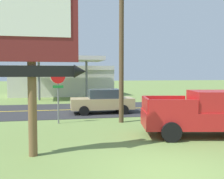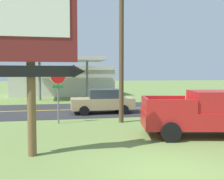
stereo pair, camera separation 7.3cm
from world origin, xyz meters
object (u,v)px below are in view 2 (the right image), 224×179
Objects in this scene: stop_sign at (58,86)px; utility_pole at (121,39)px; pickup_red_parked_on_lawn at (205,114)px; car_tan_near_lane at (103,101)px; gas_station at (63,80)px; motel_sign at (32,41)px.

utility_pole is (3.41, -0.34, 2.55)m from stop_sign.
stop_sign is 0.54× the size of pickup_red_parked_on_lawn.
utility_pole is 2.04× the size of car_tan_near_lane.
car_tan_near_lane is (-0.48, 3.50, -3.75)m from utility_pole.
pickup_red_parked_on_lawn is (5.73, -22.86, -0.98)m from gas_station.
utility_pole is at bearing 52.09° from motel_sign.
motel_sign is 0.47× the size of gas_station.
utility_pole is at bearing -81.22° from gas_station.
pickup_red_parked_on_lawn is (2.79, -3.84, -3.61)m from utility_pole.
gas_station is at bearing 104.07° from pickup_red_parked_on_lawn.
utility_pole reaches higher than gas_station.
car_tan_near_lane is at bearing 97.76° from utility_pole.
utility_pole is at bearing -5.65° from stop_sign.
car_tan_near_lane is (3.68, 8.84, -2.92)m from motel_sign.
gas_station is (1.22, 24.36, -1.80)m from motel_sign.
utility_pole is 5.97m from pickup_red_parked_on_lawn.
stop_sign is 0.25× the size of gas_station.
car_tan_near_lane is (2.46, -15.52, -1.11)m from gas_station.
stop_sign is 18.69m from gas_station.
motel_sign reaches higher than stop_sign.
stop_sign is at bearing 174.35° from utility_pole.
motel_sign is at bearing -167.82° from pickup_red_parked_on_lawn.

